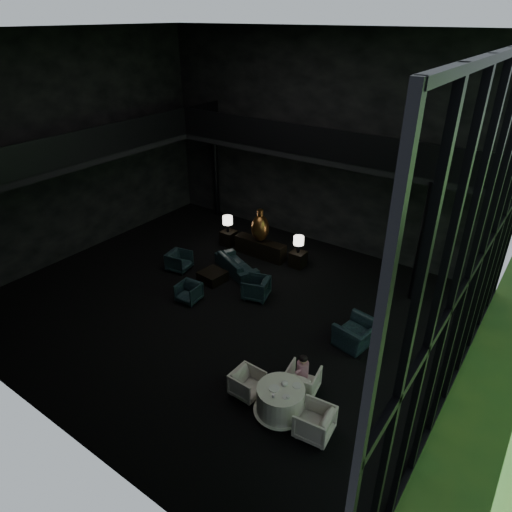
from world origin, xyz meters
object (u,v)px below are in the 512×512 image
Objects in this scene: dining_chair_north at (303,379)px; window_armchair at (357,329)px; side_table_right at (298,259)px; table_lamp_right at (299,241)px; sofa at (236,262)px; lounge_armchair_south at (189,292)px; coffee_table at (213,276)px; lounge_armchair_west at (179,260)px; bronze_urn at (260,228)px; dining_chair_west at (247,383)px; child at (303,366)px; table_lamp_left at (228,221)px; dining_chair_east at (314,420)px; console at (260,248)px; dining_table at (280,402)px; side_table_left at (229,238)px; lounge_armchair_east at (256,286)px.

window_armchair is at bearing -106.60° from dining_chair_north.
side_table_right is 0.75m from table_lamp_right.
sofa reaches higher than side_table_right.
table_lamp_right is 0.97× the size of lounge_armchair_south.
window_armchair is at bearing -170.14° from sofa.
lounge_armchair_south is 1.43m from coffee_table.
lounge_armchair_west is 0.99× the size of coffee_table.
bronze_urn is 6.01m from window_armchair.
dining_chair_west is at bearing -69.79° from side_table_right.
lounge_armchair_south is 0.95× the size of dining_chair_west.
child is (5.04, -1.32, 0.43)m from lounge_armchair_south.
side_table_right is at bearing 2.44° from table_lamp_left.
coffee_table is at bearing -62.51° from table_lamp_left.
side_table_right is 0.49× the size of window_armchair.
side_table_right is at bearing -58.23° from child.
dining_chair_west is (5.71, -3.54, -0.06)m from lounge_armchair_west.
sofa is 2.37× the size of dining_chair_east.
console is 2.52m from coffee_table.
lounge_armchair_west is at bearing -124.55° from console.
sofa is 5.47m from window_armchair.
bronze_urn is 4.00m from lounge_armchair_south.
lounge_armchair_south is at bearing -68.96° from window_armchair.
lounge_armchair_west is 2.14m from lounge_armchair_south.
dining_table is (4.92, -4.70, -0.05)m from sofa.
table_lamp_left is 3.30m from side_table_right.
lounge_armchair_south is 5.50m from window_armchair.
side_table_left is at bearing 177.93° from console.
table_lamp_left is 9.76m from dining_chair_east.
dining_chair_north is (4.98, -5.27, -0.82)m from bronze_urn.
side_table_right is 6.40m from dining_chair_north.
child is at bearing -38.97° from side_table_left.
lounge_armchair_east is at bearing -90.62° from table_lamp_right.
lounge_armchair_west is 0.68× the size of window_armchair.
bronze_urn is 1.97× the size of table_lamp_right.
lounge_armchair_south is 0.51× the size of dining_table.
lounge_armchair_east is 1.06× the size of coffee_table.
bronze_urn reaches higher than window_armchair.
console is 2.94m from lounge_armchair_east.
lounge_armchair_west is at bearing -31.10° from dining_chair_north.
bronze_urn reaches higher than dining_table.
sofa is 2.27× the size of lounge_armchair_east.
table_lamp_left is 4.09m from lounge_armchair_east.
child reaches higher than lounge_armchair_west.
lounge_armchair_south is (-0.10, -3.90, -0.88)m from bronze_urn.
bronze_urn is 8.59m from dining_chair_east.
sofa is 2.49× the size of dining_chair_north.
side_table_left is 0.73× the size of coffee_table.
side_table_left is at bearing 90.00° from table_lamp_left.
dining_chair_north reaches higher than dining_chair_west.
lounge_armchair_east is (3.17, -2.50, -0.64)m from table_lamp_left.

